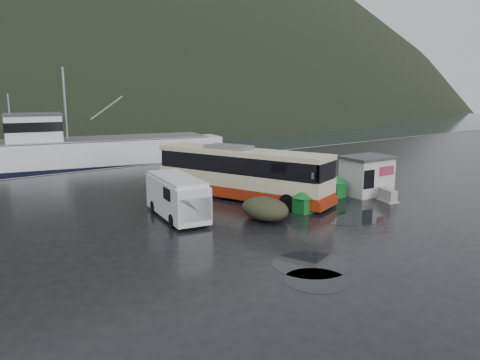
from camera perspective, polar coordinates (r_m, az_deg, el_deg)
ground at (r=27.26m, az=3.29°, el=-3.91°), size 160.00×160.00×0.00m
quay_edge at (r=44.07m, az=-13.86°, el=1.54°), size 160.00×0.60×1.50m
coach_bus at (r=30.63m, az=0.21°, el=-2.21°), size 6.87×12.49×3.44m
white_van at (r=26.29m, az=-7.65°, el=-4.56°), size 2.90×5.87×2.34m
waste_bin_left at (r=31.52m, az=11.52°, el=-2.06°), size 1.13×1.13×1.49m
waste_bin_right at (r=27.28m, az=7.70°, el=-3.98°), size 1.03×1.03×1.33m
dome_tent at (r=25.73m, az=3.04°, el=-4.82°), size 2.45×3.26×1.22m
ticket_kiosk at (r=32.87m, az=15.07°, el=-1.68°), size 3.56×2.82×2.62m
jersey_barrier_a at (r=31.23m, az=17.51°, el=-2.48°), size 1.28×1.72×0.77m
jersey_barrier_b at (r=32.53m, az=16.13°, el=-1.87°), size 1.12×1.60×0.72m
fishing_trawler at (r=51.48m, az=-16.75°, el=2.72°), size 27.15×11.61×10.61m
puddles at (r=25.70m, az=9.86°, el=-4.97°), size 14.26×16.18×0.01m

